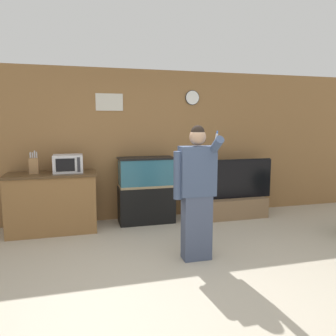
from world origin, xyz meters
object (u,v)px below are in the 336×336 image
(person_standing, at_px, (196,191))
(counter_island, at_px, (52,202))
(aquarium_on_stand, at_px, (146,190))
(microwave, at_px, (68,164))
(knife_block, at_px, (34,165))
(tv_on_stand, at_px, (230,201))

(person_standing, bearing_deg, counter_island, 138.77)
(counter_island, distance_m, aquarium_on_stand, 1.51)
(microwave, bearing_deg, person_standing, -45.99)
(knife_block, bearing_deg, counter_island, -5.74)
(counter_island, height_order, aquarium_on_stand, aquarium_on_stand)
(microwave, height_order, person_standing, person_standing)
(person_standing, bearing_deg, tv_on_stand, 52.08)
(aquarium_on_stand, relative_size, person_standing, 0.67)
(aquarium_on_stand, bearing_deg, counter_island, -176.53)
(knife_block, height_order, person_standing, person_standing)
(microwave, height_order, aquarium_on_stand, microwave)
(person_standing, bearing_deg, knife_block, 141.89)
(microwave, bearing_deg, tv_on_stand, -1.22)
(tv_on_stand, xyz_separation_m, person_standing, (-1.20, -1.54, 0.56))
(counter_island, relative_size, aquarium_on_stand, 1.20)
(knife_block, distance_m, tv_on_stand, 3.32)
(microwave, xyz_separation_m, tv_on_stand, (2.74, -0.06, -0.76))
(counter_island, xyz_separation_m, tv_on_stand, (3.00, -0.04, -0.16))
(knife_block, bearing_deg, person_standing, -38.11)
(knife_block, relative_size, tv_on_stand, 0.21)
(counter_island, height_order, knife_block, knife_block)
(tv_on_stand, relative_size, person_standing, 0.97)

